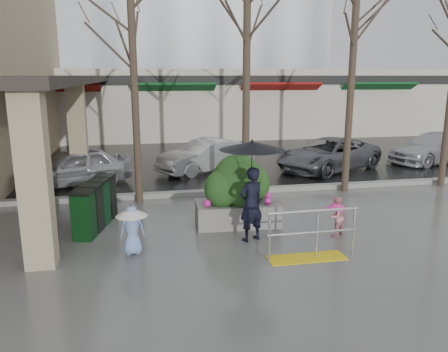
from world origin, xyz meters
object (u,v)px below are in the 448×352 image
object	(u,v)px
woman	(252,177)
child_pink	(336,214)
handrail	(310,241)
car_c	(329,154)
car_a	(75,167)
tree_midwest	(247,17)
tree_mideast	(354,33)
news_boxes	(96,205)
child_blue	(132,224)
planter	(238,191)
car_b	(206,156)
tree_west	(131,20)
car_d	(434,148)

from	to	relation	value
woman	child_pink	size ratio (longest dim) A/B	2.48
handrail	car_c	size ratio (longest dim) A/B	0.42
handrail	car_a	xyz separation A→B (m)	(-5.46, 7.28, 0.25)
tree_midwest	tree_mideast	size ratio (longest dim) A/B	1.08
news_boxes	car_a	bearing A→B (deg)	117.64
child_blue	news_boxes	xyz separation A→B (m)	(-0.89, 1.83, -0.07)
car_c	planter	bearing A→B (deg)	-68.89
woman	car_b	distance (m)	7.39
handrail	planter	world-z (taller)	planter
tree_west	child_blue	bearing A→B (deg)	-92.36
car_c	car_a	bearing A→B (deg)	-113.60
tree_west	car_b	distance (m)	6.37
tree_midwest	news_boxes	bearing A→B (deg)	-154.47
handrail	news_boxes	size ratio (longest dim) A/B	0.91
car_c	tree_mideast	bearing A→B (deg)	-42.19
woman	child_blue	world-z (taller)	woman
car_a	car_b	bearing A→B (deg)	85.75
child_pink	car_b	bearing A→B (deg)	-101.94
tree_west	news_boxes	size ratio (longest dim) A/B	3.26
child_pink	car_a	xyz separation A→B (m)	(-6.53, 6.19, 0.10)
tree_west	woman	xyz separation A→B (m)	(2.44, -3.59, -3.62)
tree_west	woman	distance (m)	5.65
child_blue	planter	xyz separation A→B (m)	(2.55, 1.40, 0.21)
child_pink	handrail	bearing A→B (deg)	19.66
news_boxes	tree_midwest	bearing A→B (deg)	40.00
tree_west	car_d	size ratio (longest dim) A/B	1.57
woman	car_b	bearing A→B (deg)	-113.90
car_b	child_pink	bearing A→B (deg)	-13.02
woman	news_boxes	world-z (taller)	woman
tree_west	tree_midwest	size ratio (longest dim) A/B	0.97
child_blue	car_c	distance (m)	10.21
car_b	car_c	world-z (taller)	same
tree_mideast	car_b	world-z (taller)	tree_mideast
tree_mideast	car_d	size ratio (longest dim) A/B	1.50
tree_mideast	car_a	bearing A→B (deg)	163.88
tree_midwest	child_pink	xyz separation A→B (m)	(1.23, -3.70, -4.71)
handrail	car_b	world-z (taller)	car_b
woman	child_blue	xyz separation A→B (m)	(-2.60, -0.27, -0.82)
tree_west	news_boxes	distance (m)	5.06
tree_mideast	child_blue	distance (m)	8.78
handrail	tree_midwest	size ratio (longest dim) A/B	0.27
child_pink	child_blue	size ratio (longest dim) A/B	0.88
tree_midwest	planter	world-z (taller)	tree_midwest
tree_midwest	planter	size ratio (longest dim) A/B	3.36
tree_midwest	car_a	bearing A→B (deg)	154.88
tree_midwest	car_c	bearing A→B (deg)	36.84
child_blue	planter	distance (m)	2.92
handrail	news_boxes	xyz separation A→B (m)	(-4.40, 2.77, 0.19)
planter	car_a	world-z (taller)	planter
tree_mideast	child_pink	size ratio (longest dim) A/B	7.01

